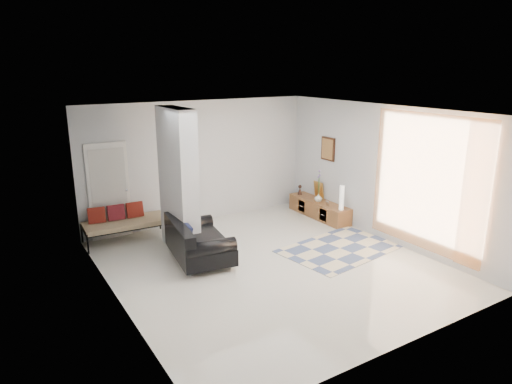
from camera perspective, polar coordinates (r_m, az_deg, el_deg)
floor at (r=8.50m, az=1.88°, el=-9.08°), size 6.00×6.00×0.00m
ceiling at (r=7.77m, az=2.06°, el=10.05°), size 6.00×6.00×0.00m
wall_back at (r=10.58m, az=-7.08°, el=3.73°), size 6.00×0.00×6.00m
wall_front at (r=5.90m, az=18.42°, el=-6.58°), size 6.00×0.00×6.00m
wall_left at (r=6.95m, az=-17.31°, el=-3.13°), size 0.00×6.00×6.00m
wall_right at (r=9.78m, az=15.53°, el=2.30°), size 0.00×6.00×6.00m
partition_column at (r=8.90m, az=-9.71°, el=1.39°), size 0.35×1.20×2.80m
hallway_door at (r=9.97m, az=-17.92°, el=0.11°), size 0.85×0.06×2.04m
curtain at (r=8.99m, az=20.53°, el=1.07°), size 0.00×2.55×2.55m
wall_art at (r=10.90m, az=8.99°, el=5.35°), size 0.04×0.45×0.55m
media_console at (r=11.12m, az=7.89°, el=-2.08°), size 0.45×1.85×0.80m
loveseat at (r=8.65m, az=-7.49°, el=-6.23°), size 1.17×1.74×0.76m
daybed at (r=9.87m, az=-16.18°, el=-3.55°), size 1.72×0.79×0.77m
area_rug at (r=9.35m, az=10.45°, el=-6.95°), size 2.48×1.83×0.01m
cylinder_lamp at (r=10.40m, az=10.66°, el=-0.72°), size 0.10×0.10×0.56m
bronze_figurine at (r=11.54m, az=5.51°, el=0.29°), size 0.13×0.13×0.25m
vase at (r=11.00m, az=7.80°, el=-0.71°), size 0.19×0.19×0.19m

